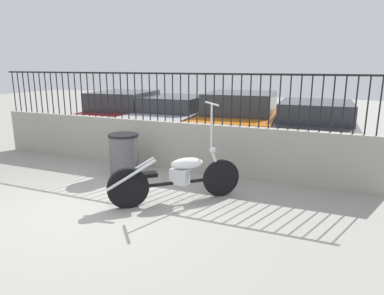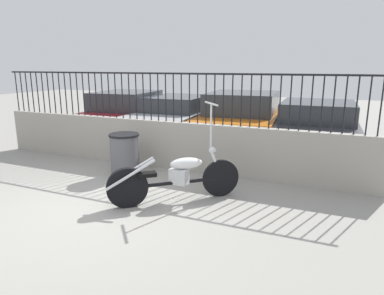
{
  "view_description": "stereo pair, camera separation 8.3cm",
  "coord_description": "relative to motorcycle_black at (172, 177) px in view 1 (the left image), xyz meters",
  "views": [
    {
      "loc": [
        3.24,
        -3.86,
        2.08
      ],
      "look_at": [
        1.01,
        1.46,
        0.7
      ],
      "focal_mm": 32.0,
      "sensor_mm": 36.0,
      "label": 1
    },
    {
      "loc": [
        3.32,
        -3.82,
        2.08
      ],
      "look_at": [
        1.01,
        1.46,
        0.7
      ],
      "focal_mm": 32.0,
      "sensor_mm": 36.0,
      "label": 2
    }
  ],
  "objects": [
    {
      "name": "fence_railing",
      "position": [
        -1.01,
        1.61,
        1.19
      ],
      "size": [
        8.31,
        0.04,
        0.97
      ],
      "color": "black",
      "rests_on": "low_wall"
    },
    {
      "name": "motorcycle_black",
      "position": [
        0.0,
        0.0,
        0.0
      ],
      "size": [
        1.69,
        1.49,
        1.54
      ],
      "rotation": [
        0.0,
        0.0,
        0.72
      ],
      "color": "black",
      "rests_on": "ground_plane"
    },
    {
      "name": "car_orange",
      "position": [
        -0.09,
        4.44,
        0.29
      ],
      "size": [
        2.23,
        4.27,
        1.41
      ],
      "rotation": [
        0.0,
        0.0,
        1.66
      ],
      "color": "black",
      "rests_on": "ground_plane"
    },
    {
      "name": "car_silver",
      "position": [
        -1.98,
        4.48,
        0.23
      ],
      "size": [
        1.84,
        3.99,
        1.24
      ],
      "rotation": [
        0.0,
        0.0,
        1.59
      ],
      "color": "black",
      "rests_on": "ground_plane"
    },
    {
      "name": "car_dark_grey",
      "position": [
        1.8,
        4.29,
        0.23
      ],
      "size": [
        1.97,
        4.0,
        1.25
      ],
      "rotation": [
        0.0,
        0.0,
        1.61
      ],
      "color": "black",
      "rests_on": "ground_plane"
    },
    {
      "name": "low_wall",
      "position": [
        -1.01,
        1.61,
        0.08
      ],
      "size": [
        8.31,
        0.18,
        0.98
      ],
      "color": "#9E998E",
      "rests_on": "ground_plane"
    },
    {
      "name": "car_red",
      "position": [
        -3.72,
        4.42,
        0.26
      ],
      "size": [
        2.26,
        4.32,
        1.33
      ],
      "rotation": [
        0.0,
        0.0,
        1.69
      ],
      "color": "black",
      "rests_on": "ground_plane"
    },
    {
      "name": "trash_bin",
      "position": [
        -1.44,
        0.85,
        0.0
      ],
      "size": [
        0.58,
        0.58,
        0.82
      ],
      "color": "#56565B",
      "rests_on": "ground_plane"
    },
    {
      "name": "ground_plane",
      "position": [
        -1.01,
        -0.65,
        -0.41
      ],
      "size": [
        40.0,
        40.0,
        0.0
      ],
      "primitive_type": "plane",
      "color": "gray"
    }
  ]
}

